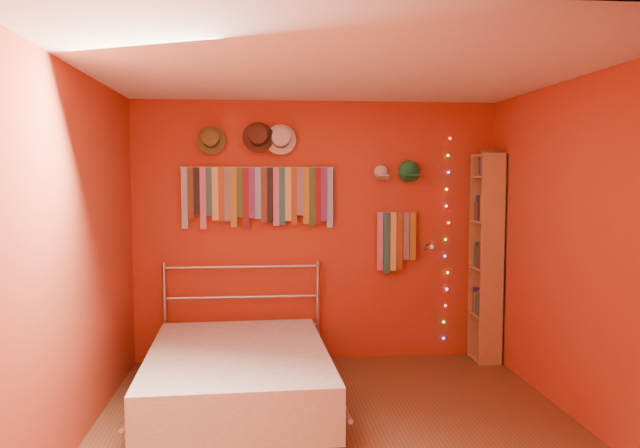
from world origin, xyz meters
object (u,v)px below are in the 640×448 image
object	(u,v)px
reading_lamp	(431,247)
bookshelf	(491,256)
tie_rack	(259,194)
bed	(238,374)

from	to	relation	value
reading_lamp	bookshelf	xyz separation A→B (m)	(0.59, 0.04, -0.10)
tie_rack	bed	distance (m)	1.76
tie_rack	reading_lamp	world-z (taller)	tie_rack
bookshelf	bed	xyz separation A→B (m)	(-2.38, -0.91, -0.79)
tie_rack	bookshelf	bearing A→B (deg)	-4.00
reading_lamp	bed	distance (m)	2.18
reading_lamp	bed	world-z (taller)	reading_lamp
bookshelf	reading_lamp	bearing A→B (deg)	-176.60
tie_rack	bookshelf	world-z (taller)	bookshelf
tie_rack	reading_lamp	bearing A→B (deg)	-6.70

